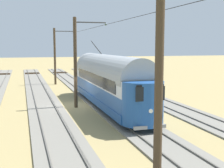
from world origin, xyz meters
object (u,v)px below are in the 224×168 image
vintage_streetcar (108,80)px  catenary_pole_mid_near (76,61)px  catenary_pole_foreground (55,55)px  catenary_pole_mid_far (161,84)px  track_end_bumper (122,84)px  switch_stand (123,78)px

vintage_streetcar → catenary_pole_mid_near: bearing=-16.8°
catenary_pole_foreground → catenary_pole_mid_near: same height
catenary_pole_mid_far → track_end_bumper: bearing=-106.3°
catenary_pole_foreground → track_end_bumper: 9.60m
vintage_streetcar → catenary_pole_foreground: size_ratio=2.30×
catenary_pole_mid_far → track_end_bumper: size_ratio=4.05×
catenary_pole_foreground → track_end_bumper: size_ratio=4.05×
catenary_pole_mid_far → switch_stand: 30.25m
vintage_streetcar → track_end_bumper: size_ratio=9.31×
catenary_pole_foreground → catenary_pole_mid_far: 30.57m
switch_stand → track_end_bumper: switch_stand is taller
catenary_pole_mid_near → track_end_bumper: 13.17m
vintage_streetcar → track_end_bumper: vintage_streetcar is taller
switch_stand → track_end_bumper: bearing=69.3°
catenary_pole_foreground → switch_stand: size_ratio=5.91×
catenary_pole_mid_near → catenary_pole_mid_far: bearing=90.0°
catenary_pole_foreground → catenary_pole_mid_far: (0.00, 30.57, 0.00)m
catenary_pole_foreground → catenary_pole_mid_far: bearing=90.0°
catenary_pole_foreground → catenary_pole_mid_near: bearing=90.0°
catenary_pole_foreground → track_end_bumper: catenary_pole_foreground is taller
switch_stand → catenary_pole_mid_far: bearing=73.2°
vintage_streetcar → catenary_pole_mid_far: size_ratio=2.30×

